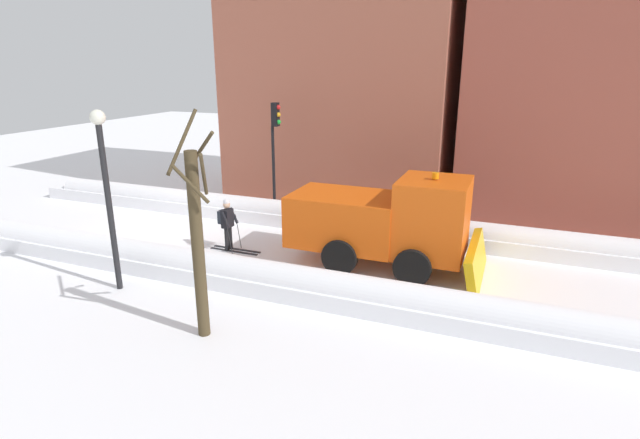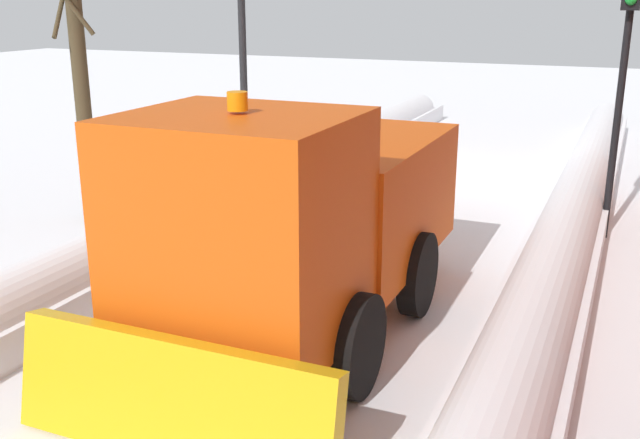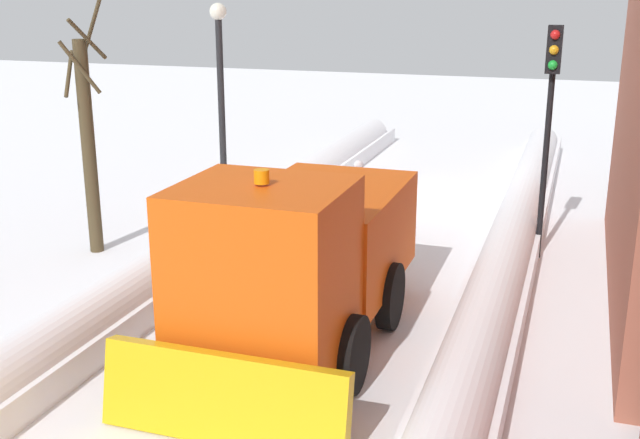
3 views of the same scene
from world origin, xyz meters
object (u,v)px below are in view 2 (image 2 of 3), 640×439
at_px(plow_truck, 300,218).
at_px(traffic_light_pole, 626,43).
at_px(street_lamp, 242,35).
at_px(skier, 391,163).
at_px(bare_tree_near, 82,91).

bearing_deg(plow_truck, traffic_light_pole, -120.86).
bearing_deg(street_lamp, plow_truck, 123.66).
distance_m(plow_truck, street_lamp, 8.10).
bearing_deg(street_lamp, skier, 161.60).
xyz_separation_m(plow_truck, traffic_light_pole, (-3.22, -5.38, 1.78)).
xyz_separation_m(skier, traffic_light_pole, (-3.82, -0.05, 2.26)).
bearing_deg(bare_tree_near, traffic_light_pole, -164.38).
relative_size(plow_truck, traffic_light_pole, 1.28).
distance_m(skier, traffic_light_pole, 4.43).
relative_size(plow_truck, street_lamp, 1.20).
height_order(plow_truck, street_lamp, street_lamp).
relative_size(skier, bare_tree_near, 0.35).
height_order(skier, street_lamp, street_lamp).
distance_m(skier, bare_tree_near, 5.73).
xyz_separation_m(traffic_light_pole, bare_tree_near, (8.84, 2.47, -0.91)).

